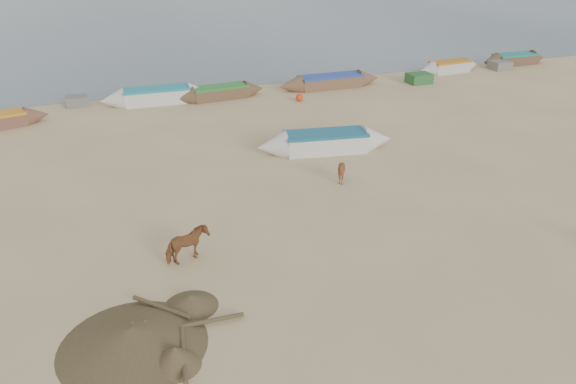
{
  "coord_description": "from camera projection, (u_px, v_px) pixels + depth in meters",
  "views": [
    {
      "loc": [
        -6.2,
        -12.45,
        9.28
      ],
      "look_at": [
        0.0,
        4.0,
        1.0
      ],
      "focal_mm": 35.0,
      "sensor_mm": 36.0,
      "label": 1
    }
  ],
  "objects": [
    {
      "name": "beach_clutter",
      "position": [
        263.0,
        90.0,
        34.27
      ],
      "size": [
        44.54,
        4.43,
        0.64
      ],
      "color": "#295B33",
      "rests_on": "ground"
    },
    {
      "name": "near_canoe",
      "position": [
        326.0,
        142.0,
        25.56
      ],
      "size": [
        6.45,
        2.39,
        0.91
      ],
      "primitive_type": null,
      "rotation": [
        0.0,
        0.0,
        -0.16
      ],
      "color": "silver",
      "rests_on": "ground"
    },
    {
      "name": "calf_front",
      "position": [
        341.0,
        172.0,
        22.35
      ],
      "size": [
        1.11,
        1.05,
        0.99
      ],
      "primitive_type": "imported",
      "rotation": [
        0.0,
        0.0,
        -1.24
      ],
      "color": "brown",
      "rests_on": "ground"
    },
    {
      "name": "cow_adult",
      "position": [
        187.0,
        245.0,
        17.02
      ],
      "size": [
        1.47,
        1.03,
        1.14
      ],
      "primitive_type": "imported",
      "rotation": [
        0.0,
        0.0,
        1.91
      ],
      "color": "brown",
      "rests_on": "ground"
    },
    {
      "name": "waterline_canoes",
      "position": [
        170.0,
        95.0,
        32.93
      ],
      "size": [
        55.63,
        4.8,
        0.92
      ],
      "color": "brown",
      "rests_on": "ground"
    },
    {
      "name": "debris_pile",
      "position": [
        132.0,
        337.0,
        13.65
      ],
      "size": [
        4.86,
        4.86,
        0.55
      ],
      "primitive_type": "cone",
      "rotation": [
        0.0,
        0.0,
        0.44
      ],
      "color": "brown",
      "rests_on": "ground"
    },
    {
      "name": "ground",
      "position": [
        336.0,
        277.0,
        16.47
      ],
      "size": [
        140.0,
        140.0,
        0.0
      ],
      "primitive_type": "plane",
      "color": "tan",
      "rests_on": "ground"
    }
  ]
}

